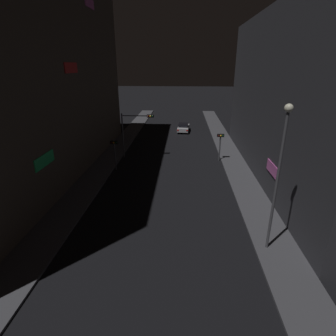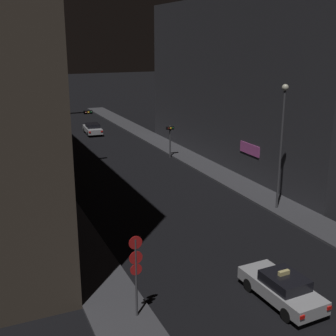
{
  "view_description": "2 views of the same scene",
  "coord_description": "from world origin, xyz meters",
  "px_view_note": "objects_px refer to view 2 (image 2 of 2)",
  "views": [
    {
      "loc": [
        1.5,
        1.31,
        10.74
      ],
      "look_at": [
        0.32,
        21.22,
        3.03
      ],
      "focal_mm": 28.62,
      "sensor_mm": 36.0,
      "label": 1
    },
    {
      "loc": [
        -12.39,
        -8.79,
        11.79
      ],
      "look_at": [
        0.68,
        20.8,
        2.4
      ],
      "focal_mm": 47.67,
      "sensor_mm": 36.0,
      "label": 2
    }
  ],
  "objects_px": {
    "taxi": "(282,287)",
    "traffic_light_right_kerb": "(170,135)",
    "traffic_light_left_kerb": "(63,154)",
    "street_lamp_near_block": "(282,132)",
    "traffic_light_overhead": "(68,127)",
    "sign_pole_left": "(136,268)",
    "far_car": "(93,129)"
  },
  "relations": [
    {
      "from": "far_car",
      "to": "street_lamp_near_block",
      "type": "relative_size",
      "value": 0.52
    },
    {
      "from": "traffic_light_right_kerb",
      "to": "far_car",
      "type": "bearing_deg",
      "value": 106.4
    },
    {
      "from": "taxi",
      "to": "traffic_light_left_kerb",
      "type": "distance_m",
      "value": 23.19
    },
    {
      "from": "taxi",
      "to": "traffic_light_left_kerb",
      "type": "height_order",
      "value": "traffic_light_left_kerb"
    },
    {
      "from": "taxi",
      "to": "traffic_light_overhead",
      "type": "xyz_separation_m",
      "value": [
        -4.18,
        26.71,
        3.15
      ]
    },
    {
      "from": "far_car",
      "to": "sign_pole_left",
      "type": "bearing_deg",
      "value": -101.88
    },
    {
      "from": "traffic_light_right_kerb",
      "to": "street_lamp_near_block",
      "type": "bearing_deg",
      "value": -86.52
    },
    {
      "from": "street_lamp_near_block",
      "to": "traffic_light_left_kerb",
      "type": "bearing_deg",
      "value": 134.55
    },
    {
      "from": "traffic_light_overhead",
      "to": "sign_pole_left",
      "type": "height_order",
      "value": "traffic_light_overhead"
    },
    {
      "from": "traffic_light_overhead",
      "to": "street_lamp_near_block",
      "type": "distance_m",
      "value": 20.49
    },
    {
      "from": "far_car",
      "to": "sign_pole_left",
      "type": "relative_size",
      "value": 1.2
    },
    {
      "from": "traffic_light_left_kerb",
      "to": "street_lamp_near_block",
      "type": "bearing_deg",
      "value": -45.45
    },
    {
      "from": "traffic_light_left_kerb",
      "to": "sign_pole_left",
      "type": "xyz_separation_m",
      "value": [
        -0.99,
        -20.97,
        0.02
      ]
    },
    {
      "from": "taxi",
      "to": "traffic_light_right_kerb",
      "type": "height_order",
      "value": "traffic_light_right_kerb"
    },
    {
      "from": "traffic_light_overhead",
      "to": "sign_pole_left",
      "type": "xyz_separation_m",
      "value": [
        -2.42,
        -25.24,
        -1.44
      ]
    },
    {
      "from": "far_car",
      "to": "traffic_light_overhead",
      "type": "bearing_deg",
      "value": -112.54
    },
    {
      "from": "sign_pole_left",
      "to": "street_lamp_near_block",
      "type": "height_order",
      "value": "street_lamp_near_block"
    },
    {
      "from": "traffic_light_overhead",
      "to": "traffic_light_left_kerb",
      "type": "relative_size",
      "value": 1.61
    },
    {
      "from": "far_car",
      "to": "traffic_light_right_kerb",
      "type": "relative_size",
      "value": 1.36
    },
    {
      "from": "sign_pole_left",
      "to": "traffic_light_left_kerb",
      "type": "bearing_deg",
      "value": 87.29
    },
    {
      "from": "taxi",
      "to": "traffic_light_overhead",
      "type": "bearing_deg",
      "value": 98.89
    },
    {
      "from": "far_car",
      "to": "traffic_light_right_kerb",
      "type": "distance_m",
      "value": 15.43
    },
    {
      "from": "traffic_light_left_kerb",
      "to": "street_lamp_near_block",
      "type": "height_order",
      "value": "street_lamp_near_block"
    },
    {
      "from": "traffic_light_overhead",
      "to": "street_lamp_near_block",
      "type": "relative_size",
      "value": 0.62
    },
    {
      "from": "street_lamp_near_block",
      "to": "taxi",
      "type": "bearing_deg",
      "value": -126.02
    },
    {
      "from": "far_car",
      "to": "street_lamp_near_block",
      "type": "distance_m",
      "value": 32.0
    },
    {
      "from": "sign_pole_left",
      "to": "street_lamp_near_block",
      "type": "distance_m",
      "value": 16.18
    },
    {
      "from": "traffic_light_left_kerb",
      "to": "street_lamp_near_block",
      "type": "relative_size",
      "value": 0.38
    },
    {
      "from": "traffic_light_left_kerb",
      "to": "traffic_light_overhead",
      "type": "bearing_deg",
      "value": 71.46
    },
    {
      "from": "taxi",
      "to": "street_lamp_near_block",
      "type": "bearing_deg",
      "value": 53.98
    },
    {
      "from": "traffic_light_left_kerb",
      "to": "traffic_light_right_kerb",
      "type": "distance_m",
      "value": 12.17
    },
    {
      "from": "traffic_light_overhead",
      "to": "traffic_light_left_kerb",
      "type": "bearing_deg",
      "value": -108.54
    }
  ]
}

